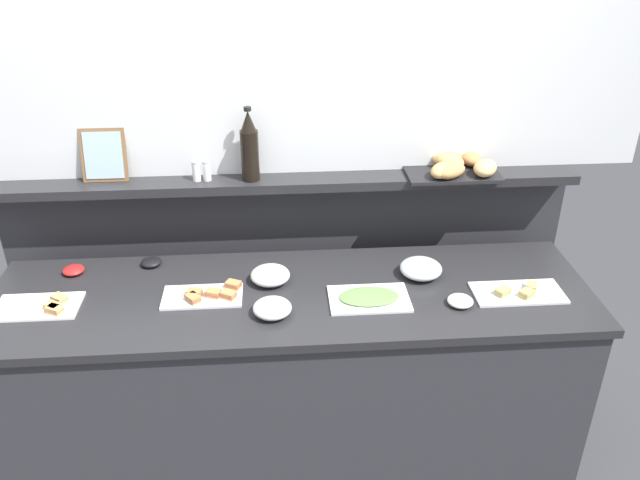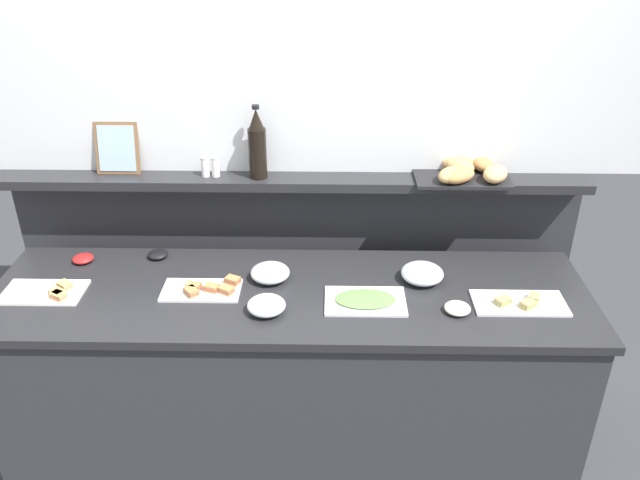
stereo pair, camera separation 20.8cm
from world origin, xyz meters
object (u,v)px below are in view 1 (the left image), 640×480
object	(u,v)px
framed_picture	(104,155)
sandwich_platter_front	(42,306)
sandwich_platter_rear	(206,295)
salt_shaker	(196,171)
cold_cuts_platter	(369,298)
pepper_shaker	(207,171)
condiment_bowl_teal	(74,270)
sandwich_platter_side	(518,292)
wine_bottle_dark	(250,148)
bread_basket	(455,165)
condiment_bowl_red	(151,262)
glass_bowl_medium	(270,276)
glass_bowl_small	(272,309)
glass_bowl_large	(421,269)
condiment_bowl_cream	(460,301)

from	to	relation	value
framed_picture	sandwich_platter_front	bearing A→B (deg)	-109.56
sandwich_platter_rear	salt_shaker	size ratio (longest dim) A/B	3.53
cold_cuts_platter	pepper_shaker	world-z (taller)	pepper_shaker
condiment_bowl_teal	framed_picture	world-z (taller)	framed_picture
sandwich_platter_side	framed_picture	size ratio (longest dim) A/B	1.58
wine_bottle_dark	bread_basket	world-z (taller)	wine_bottle_dark
cold_cuts_platter	salt_shaker	bearing A→B (deg)	143.05
condiment_bowl_red	wine_bottle_dark	bearing A→B (deg)	21.82
glass_bowl_medium	glass_bowl_small	world-z (taller)	glass_bowl_medium
condiment_bowl_teal	bread_basket	distance (m)	1.66
glass_bowl_large	framed_picture	distance (m)	1.40
cold_cuts_platter	glass_bowl_medium	world-z (taller)	glass_bowl_medium
wine_bottle_dark	glass_bowl_small	bearing A→B (deg)	-82.60
condiment_bowl_cream	wine_bottle_dark	bearing A→B (deg)	144.54
glass_bowl_small	framed_picture	world-z (taller)	framed_picture
glass_bowl_medium	salt_shaker	world-z (taller)	salt_shaker
pepper_shaker	bread_basket	bearing A→B (deg)	-0.33
pepper_shaker	wine_bottle_dark	bearing A→B (deg)	-1.97
pepper_shaker	bread_basket	size ratio (longest dim) A/B	0.22
glass_bowl_small	condiment_bowl_red	distance (m)	0.64
cold_cuts_platter	glass_bowl_large	world-z (taller)	glass_bowl_large
sandwich_platter_side	glass_bowl_large	size ratio (longest dim) A/B	2.05
glass_bowl_large	glass_bowl_small	bearing A→B (deg)	-159.15
sandwich_platter_front	cold_cuts_platter	distance (m)	1.24
glass_bowl_large	salt_shaker	distance (m)	1.02
cold_cuts_platter	condiment_bowl_teal	size ratio (longest dim) A/B	3.51
wine_bottle_dark	pepper_shaker	distance (m)	0.21
glass_bowl_large	wine_bottle_dark	bearing A→B (deg)	153.48
glass_bowl_large	glass_bowl_small	size ratio (longest dim) A/B	1.18
sandwich_platter_rear	salt_shaker	distance (m)	0.56
salt_shaker	framed_picture	size ratio (longest dim) A/B	0.39
condiment_bowl_teal	pepper_shaker	xyz separation A→B (m)	(0.55, 0.22, 0.33)
glass_bowl_large	condiment_bowl_red	bearing A→B (deg)	171.41
sandwich_platter_side	salt_shaker	distance (m)	1.40
sandwich_platter_front	glass_bowl_large	distance (m)	1.48
wine_bottle_dark	condiment_bowl_cream	bearing A→B (deg)	-35.46
glass_bowl_large	sandwich_platter_side	bearing A→B (deg)	-25.26
condiment_bowl_cream	condiment_bowl_red	distance (m)	1.27
sandwich_platter_front	condiment_bowl_cream	bearing A→B (deg)	-3.41
sandwich_platter_rear	bread_basket	world-z (taller)	bread_basket
wine_bottle_dark	salt_shaker	world-z (taller)	wine_bottle_dark
condiment_bowl_teal	glass_bowl_medium	bearing A→B (deg)	-8.98
glass_bowl_medium	condiment_bowl_teal	xyz separation A→B (m)	(-0.81, 0.13, -0.01)
cold_cuts_platter	condiment_bowl_cream	distance (m)	0.34
sandwich_platter_rear	cold_cuts_platter	size ratio (longest dim) A/B	0.99
sandwich_platter_rear	framed_picture	world-z (taller)	framed_picture
glass_bowl_small	salt_shaker	bearing A→B (deg)	117.72
condiment_bowl_cream	salt_shaker	bearing A→B (deg)	150.85
sandwich_platter_rear	cold_cuts_platter	bearing A→B (deg)	-5.79
glass_bowl_large	pepper_shaker	bearing A→B (deg)	158.21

